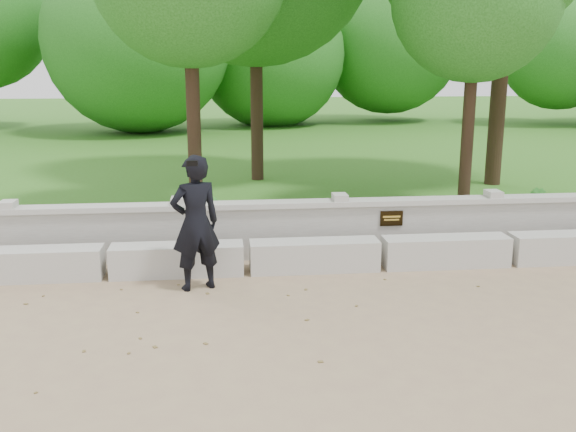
# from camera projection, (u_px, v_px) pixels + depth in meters

# --- Properties ---
(ground) EXTENTS (80.00, 80.00, 0.00)m
(ground) POSITION_uv_depth(u_px,v_px,m) (418.00, 316.00, 7.77)
(ground) COLOR #98815D
(ground) RESTS_ON ground
(lawn) EXTENTS (40.00, 22.00, 0.25)m
(lawn) POSITION_uv_depth(u_px,v_px,m) (291.00, 152.00, 21.29)
(lawn) COLOR #356118
(lawn) RESTS_ON ground
(concrete_bench) EXTENTS (11.90, 0.45, 0.45)m
(concrete_bench) POSITION_uv_depth(u_px,v_px,m) (381.00, 253.00, 9.56)
(concrete_bench) COLOR beige
(concrete_bench) RESTS_ON ground
(parapet_wall) EXTENTS (12.50, 0.35, 0.90)m
(parapet_wall) POSITION_uv_depth(u_px,v_px,m) (370.00, 226.00, 10.18)
(parapet_wall) COLOR #B5B3AB
(parapet_wall) RESTS_ON ground
(man_main) EXTENTS (0.78, 0.72, 1.84)m
(man_main) POSITION_uv_depth(u_px,v_px,m) (195.00, 223.00, 8.52)
(man_main) COLOR black
(man_main) RESTS_ON ground
(shrub_a) EXTENTS (0.32, 0.33, 0.52)m
(shrub_a) POSITION_uv_depth(u_px,v_px,m) (218.00, 212.00, 10.94)
(shrub_a) COLOR #378D30
(shrub_a) RESTS_ON lawn
(shrub_b) EXTENTS (0.37, 0.41, 0.62)m
(shrub_b) POSITION_uv_depth(u_px,v_px,m) (537.00, 206.00, 11.16)
(shrub_b) COLOR #378D30
(shrub_b) RESTS_ON lawn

